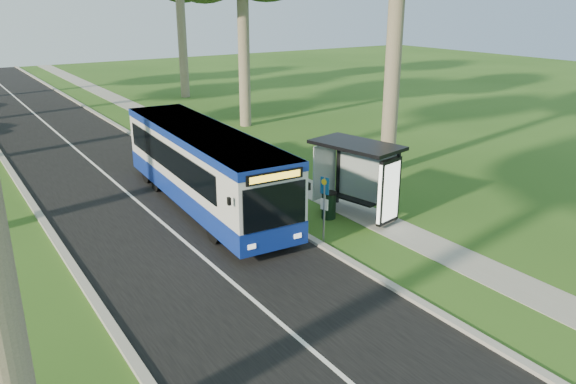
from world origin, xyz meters
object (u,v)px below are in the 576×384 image
at_px(bus, 203,167).
at_px(litter_bin, 329,205).
at_px(bus_stop_sign, 324,201).
at_px(bus_shelter, 367,168).

height_order(bus, litter_bin, bus).
height_order(bus_stop_sign, litter_bin, bus_stop_sign).
distance_m(bus_shelter, litter_bin, 1.94).
distance_m(bus, litter_bin, 4.91).
bearing_deg(bus_stop_sign, litter_bin, 31.33).
bearing_deg(bus_shelter, bus, 121.48).
xyz_separation_m(bus_shelter, litter_bin, (-1.05, 0.79, -1.43)).
distance_m(bus, bus_shelter, 6.10).
distance_m(bus_stop_sign, bus_shelter, 2.62).
bearing_deg(bus, litter_bin, -45.85).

